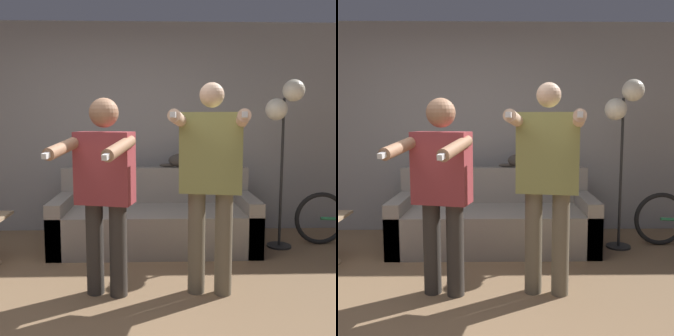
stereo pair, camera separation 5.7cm
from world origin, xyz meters
The scene contains 7 objects.
ground_plane centered at (0.00, 0.00, 0.00)m, with size 16.00×16.00×0.00m, color #846647.
wall_back centered at (0.00, 2.43, 1.30)m, with size 10.00×0.05×2.60m.
couch centered at (0.47, 1.72, 0.28)m, with size 2.19×0.89×0.85m.
person_left centered at (0.07, 0.50, 0.92)m, with size 0.61×0.75×1.58m.
person_right centered at (0.91, 0.50, 0.99)m, with size 0.63×0.75×1.70m.
cat centered at (0.82, 2.05, 0.94)m, with size 0.50×0.15×0.20m.
floor_lamp centered at (1.86, 1.67, 1.50)m, with size 0.41×0.27×1.84m.
Camera 1 is at (0.48, -2.55, 1.42)m, focal length 42.00 mm.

